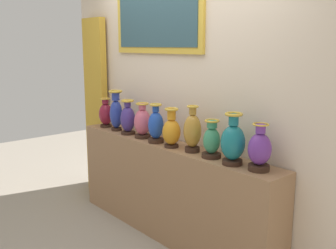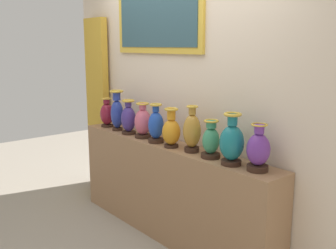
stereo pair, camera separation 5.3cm
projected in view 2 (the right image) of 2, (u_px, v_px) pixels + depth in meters
The scene contains 14 objects.
ground_plane at pixel (168, 235), 3.81m from camera, with size 9.68×9.68×0.00m, color gray.
display_shelf at pixel (168, 191), 3.72m from camera, with size 2.46×0.32×0.92m, color #99704C.
back_wall at pixel (185, 87), 3.67m from camera, with size 3.68×0.14×2.84m.
curtain_gold at pixel (98, 108), 4.74m from camera, with size 0.40×0.08×2.14m, color gold.
vase_burgundy at pixel (107, 114), 4.35m from camera, with size 0.15×0.15×0.33m.
vase_cobalt at pixel (117, 112), 4.16m from camera, with size 0.15×0.15×0.43m.
vase_indigo at pixel (128, 119), 4.00m from camera, with size 0.15×0.15×0.36m.
vase_rose at pixel (143, 122), 3.84m from camera, with size 0.17×0.17×0.35m.
vase_sapphire at pixel (156, 126), 3.64m from camera, with size 0.15×0.15×0.37m.
vase_amber at pixel (171, 130), 3.47m from camera, with size 0.16×0.16×0.36m.
vase_ochre at pixel (192, 131), 3.32m from camera, with size 0.15×0.15×0.40m.
vase_jade at pixel (211, 141), 3.15m from camera, with size 0.16×0.16×0.31m.
vase_teal at pixel (232, 142), 2.96m from camera, with size 0.19×0.19×0.40m.
vase_violet at pixel (258, 150), 2.81m from camera, with size 0.17×0.17×0.35m.
Camera 2 is at (2.69, -2.26, 1.83)m, focal length 41.64 mm.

